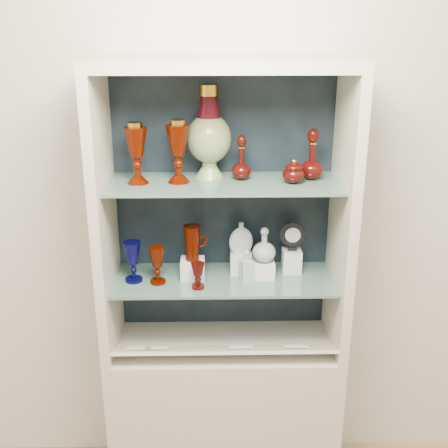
{
  "coord_description": "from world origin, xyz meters",
  "views": [
    {
      "loc": [
        -0.04,
        -0.6,
        2.07
      ],
      "look_at": [
        0.0,
        1.53,
        1.3
      ],
      "focal_mm": 45.0,
      "sensor_mm": 36.0,
      "label": 1
    }
  ],
  "objects_px": {
    "enamel_urn": "(209,132)",
    "ruby_decanter_b": "(312,153)",
    "pedestal_lamp_left": "(137,153)",
    "cobalt_goblet": "(133,262)",
    "pedestal_lamp_right": "(178,151)",
    "ruby_goblet_tall": "(157,265)",
    "ruby_decanter_a": "(241,155)",
    "lidded_bowl": "(294,171)",
    "ruby_goblet_small": "(198,276)",
    "ruby_pitcher": "(192,243)",
    "clear_square_bottle": "(247,266)",
    "clear_round_decanter": "(264,246)",
    "cameo_medallion": "(293,236)",
    "flat_flask": "(241,237)"
  },
  "relations": [
    {
      "from": "lidded_bowl",
      "to": "ruby_goblet_tall",
      "type": "distance_m",
      "value": 0.67
    },
    {
      "from": "cameo_medallion",
      "to": "ruby_decanter_b",
      "type": "bearing_deg",
      "value": -23.38
    },
    {
      "from": "cobalt_goblet",
      "to": "ruby_decanter_a",
      "type": "bearing_deg",
      "value": 7.17
    },
    {
      "from": "ruby_decanter_b",
      "to": "clear_square_bottle",
      "type": "distance_m",
      "value": 0.53
    },
    {
      "from": "lidded_bowl",
      "to": "pedestal_lamp_left",
      "type": "bearing_deg",
      "value": 178.84
    },
    {
      "from": "clear_round_decanter",
      "to": "enamel_urn",
      "type": "bearing_deg",
      "value": 162.78
    },
    {
      "from": "pedestal_lamp_right",
      "to": "enamel_urn",
      "type": "xyz_separation_m",
      "value": [
        0.12,
        0.07,
        0.06
      ]
    },
    {
      "from": "cobalt_goblet",
      "to": "lidded_bowl",
      "type": "bearing_deg",
      "value": -0.02
    },
    {
      "from": "ruby_pitcher",
      "to": "pedestal_lamp_right",
      "type": "bearing_deg",
      "value": -175.31
    },
    {
      "from": "clear_square_bottle",
      "to": "ruby_goblet_small",
      "type": "bearing_deg",
      "value": -164.14
    },
    {
      "from": "ruby_decanter_b",
      "to": "flat_flask",
      "type": "xyz_separation_m",
      "value": [
        -0.28,
        0.02,
        -0.37
      ]
    },
    {
      "from": "ruby_decanter_b",
      "to": "lidded_bowl",
      "type": "bearing_deg",
      "value": -145.49
    },
    {
      "from": "pedestal_lamp_left",
      "to": "pedestal_lamp_right",
      "type": "bearing_deg",
      "value": 3.84
    },
    {
      "from": "enamel_urn",
      "to": "ruby_decanter_b",
      "type": "xyz_separation_m",
      "value": [
        0.41,
        -0.04,
        -0.08
      ]
    },
    {
      "from": "ruby_decanter_b",
      "to": "lidded_bowl",
      "type": "distance_m",
      "value": 0.11
    },
    {
      "from": "ruby_decanter_a",
      "to": "lidded_bowl",
      "type": "xyz_separation_m",
      "value": [
        0.2,
        -0.06,
        -0.05
      ]
    },
    {
      "from": "pedestal_lamp_right",
      "to": "ruby_goblet_small",
      "type": "distance_m",
      "value": 0.5
    },
    {
      "from": "ruby_pitcher",
      "to": "flat_flask",
      "type": "height_order",
      "value": "flat_flask"
    },
    {
      "from": "enamel_urn",
      "to": "clear_square_bottle",
      "type": "height_order",
      "value": "enamel_urn"
    },
    {
      "from": "enamel_urn",
      "to": "flat_flask",
      "type": "height_order",
      "value": "enamel_urn"
    },
    {
      "from": "ruby_decanter_a",
      "to": "ruby_pitcher",
      "type": "distance_m",
      "value": 0.42
    },
    {
      "from": "ruby_goblet_tall",
      "to": "cameo_medallion",
      "type": "relative_size",
      "value": 1.23
    },
    {
      "from": "lidded_bowl",
      "to": "ruby_goblet_tall",
      "type": "xyz_separation_m",
      "value": [
        -0.55,
        -0.02,
        -0.39
      ]
    },
    {
      "from": "clear_square_bottle",
      "to": "ruby_decanter_a",
      "type": "bearing_deg",
      "value": 107.49
    },
    {
      "from": "cobalt_goblet",
      "to": "flat_flask",
      "type": "xyz_separation_m",
      "value": [
        0.45,
        0.08,
        0.07
      ]
    },
    {
      "from": "ruby_decanter_a",
      "to": "clear_round_decanter",
      "type": "relative_size",
      "value": 1.4
    },
    {
      "from": "pedestal_lamp_left",
      "to": "lidded_bowl",
      "type": "distance_m",
      "value": 0.62
    },
    {
      "from": "enamel_urn",
      "to": "clear_round_decanter",
      "type": "distance_m",
      "value": 0.52
    },
    {
      "from": "clear_round_decanter",
      "to": "cameo_medallion",
      "type": "bearing_deg",
      "value": 23.44
    },
    {
      "from": "pedestal_lamp_right",
      "to": "ruby_decanter_b",
      "type": "relative_size",
      "value": 1.13
    },
    {
      "from": "cobalt_goblet",
      "to": "flat_flask",
      "type": "distance_m",
      "value": 0.46
    },
    {
      "from": "enamel_urn",
      "to": "clear_square_bottle",
      "type": "xyz_separation_m",
      "value": [
        0.15,
        -0.11,
        -0.54
      ]
    },
    {
      "from": "ruby_decanter_b",
      "to": "ruby_decanter_a",
      "type": "bearing_deg",
      "value": 179.59
    },
    {
      "from": "ruby_goblet_small",
      "to": "flat_flask",
      "type": "relative_size",
      "value": 0.77
    },
    {
      "from": "pedestal_lamp_left",
      "to": "cobalt_goblet",
      "type": "xyz_separation_m",
      "value": [
        -0.04,
        -0.01,
        -0.45
      ]
    },
    {
      "from": "clear_square_bottle",
      "to": "pedestal_lamp_right",
      "type": "bearing_deg",
      "value": 172.07
    },
    {
      "from": "ruby_goblet_tall",
      "to": "flat_flask",
      "type": "xyz_separation_m",
      "value": [
        0.35,
        0.1,
        0.08
      ]
    },
    {
      "from": "ruby_goblet_tall",
      "to": "ruby_goblet_small",
      "type": "distance_m",
      "value": 0.18
    },
    {
      "from": "pedestal_lamp_right",
      "to": "ruby_decanter_b",
      "type": "distance_m",
      "value": 0.53
    },
    {
      "from": "ruby_decanter_a",
      "to": "ruby_pitcher",
      "type": "bearing_deg",
      "value": -172.97
    },
    {
      "from": "ruby_decanter_b",
      "to": "ruby_goblet_tall",
      "type": "bearing_deg",
      "value": -173.24
    },
    {
      "from": "clear_round_decanter",
      "to": "lidded_bowl",
      "type": "bearing_deg",
      "value": -15.06
    },
    {
      "from": "cameo_medallion",
      "to": "lidded_bowl",
      "type": "bearing_deg",
      "value": -101.64
    },
    {
      "from": "ruby_goblet_small",
      "to": "ruby_decanter_b",
      "type": "bearing_deg",
      "value": 15.33
    },
    {
      "from": "ruby_pitcher",
      "to": "clear_square_bottle",
      "type": "relative_size",
      "value": 1.07
    },
    {
      "from": "ruby_decanter_a",
      "to": "ruby_goblet_small",
      "type": "height_order",
      "value": "ruby_decanter_a"
    },
    {
      "from": "pedestal_lamp_right",
      "to": "ruby_goblet_tall",
      "type": "height_order",
      "value": "pedestal_lamp_right"
    },
    {
      "from": "flat_flask",
      "to": "ruby_goblet_small",
      "type": "bearing_deg",
      "value": -146.72
    },
    {
      "from": "cobalt_goblet",
      "to": "ruby_pitcher",
      "type": "bearing_deg",
      "value": 7.28
    },
    {
      "from": "pedestal_lamp_left",
      "to": "ruby_goblet_tall",
      "type": "xyz_separation_m",
      "value": [
        0.06,
        -0.03,
        -0.46
      ]
    }
  ]
}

